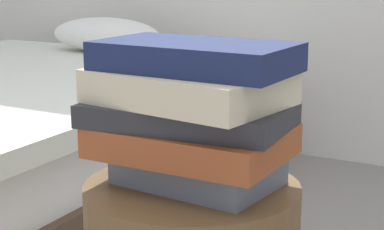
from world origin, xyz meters
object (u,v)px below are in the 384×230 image
object	(u,v)px
book_cream	(187,87)
book_navy	(194,57)
book_charcoal	(190,114)
book_rust	(192,140)
book_slate	(198,168)

from	to	relation	value
book_cream	book_navy	size ratio (longest dim) A/B	0.96
book_charcoal	book_cream	size ratio (longest dim) A/B	1.09
book_charcoal	book_cream	bearing A→B (deg)	-91.47
book_charcoal	book_navy	bearing A→B (deg)	-39.72
book_rust	book_charcoal	size ratio (longest dim) A/B	0.93
book_rust	book_navy	world-z (taller)	book_navy
book_rust	book_navy	bearing A→B (deg)	-47.71
book_slate	book_rust	distance (m)	0.05
book_slate	book_cream	size ratio (longest dim) A/B	0.84
book_slate	book_navy	xyz separation A→B (m)	(0.00, -0.02, 0.17)
book_charcoal	book_cream	xyz separation A→B (m)	(0.00, -0.01, 0.04)
book_charcoal	book_cream	distance (m)	0.04
book_navy	book_slate	bearing A→B (deg)	93.71
book_slate	book_rust	size ratio (longest dim) A/B	0.82
book_rust	book_cream	bearing A→B (deg)	-108.79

